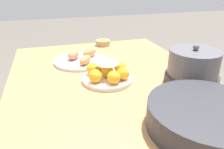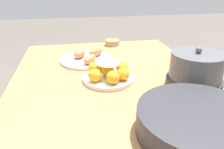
% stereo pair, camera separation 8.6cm
% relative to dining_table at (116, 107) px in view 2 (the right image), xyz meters
% --- Properties ---
extents(dining_table, '(1.30, 0.85, 0.71)m').
position_rel_dining_table_xyz_m(dining_table, '(0.00, 0.00, 0.00)').
color(dining_table, '#A87547').
rests_on(dining_table, ground_plane).
extents(cake_plate, '(0.21, 0.21, 0.09)m').
position_rel_dining_table_xyz_m(cake_plate, '(-0.07, -0.02, 0.13)').
color(cake_plate, silver).
rests_on(cake_plate, dining_table).
extents(serving_bowl, '(0.34, 0.34, 0.08)m').
position_rel_dining_table_xyz_m(serving_bowl, '(0.32, 0.16, 0.14)').
color(serving_bowl, '#2D2D33').
rests_on(serving_bowl, dining_table).
extents(sauce_bowl, '(0.09, 0.09, 0.03)m').
position_rel_dining_table_xyz_m(sauce_bowl, '(-0.58, 0.09, 0.11)').
color(sauce_bowl, tan).
rests_on(sauce_bowl, dining_table).
extents(seafood_platter, '(0.27, 0.27, 0.06)m').
position_rel_dining_table_xyz_m(seafood_platter, '(-0.32, -0.09, 0.11)').
color(seafood_platter, silver).
rests_on(seafood_platter, dining_table).
extents(warming_pot, '(0.21, 0.21, 0.17)m').
position_rel_dining_table_xyz_m(warming_pot, '(0.06, 0.30, 0.16)').
color(warming_pot, '#2D2D2D').
rests_on(warming_pot, dining_table).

